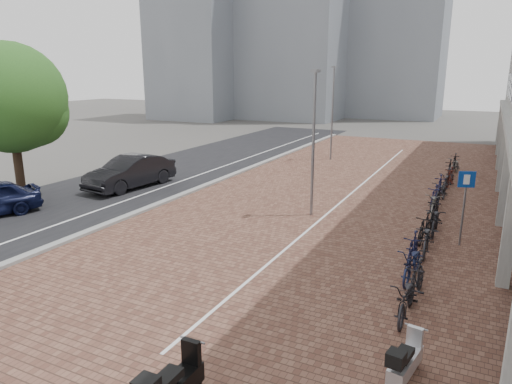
# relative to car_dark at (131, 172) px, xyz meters

# --- Properties ---
(ground) EXTENTS (140.00, 140.00, 0.00)m
(ground) POSITION_rel_car_dark_xyz_m (8.52, -8.41, -0.84)
(ground) COLOR #474442
(ground) RESTS_ON ground
(plaza_brick) EXTENTS (14.50, 42.00, 0.04)m
(plaza_brick) POSITION_rel_car_dark_xyz_m (10.52, 3.59, -0.83)
(plaza_brick) COLOR brown
(plaza_brick) RESTS_ON ground
(street_asphalt) EXTENTS (8.00, 50.00, 0.03)m
(street_asphalt) POSITION_rel_car_dark_xyz_m (-0.48, 3.59, -0.83)
(street_asphalt) COLOR black
(street_asphalt) RESTS_ON ground
(curb) EXTENTS (0.35, 42.00, 0.14)m
(curb) POSITION_rel_car_dark_xyz_m (3.42, 3.59, -0.77)
(curb) COLOR gray
(curb) RESTS_ON ground
(lane_line) EXTENTS (0.12, 44.00, 0.00)m
(lane_line) POSITION_rel_car_dark_xyz_m (1.52, 3.59, -0.82)
(lane_line) COLOR white
(lane_line) RESTS_ON street_asphalt
(parking_line) EXTENTS (0.10, 30.00, 0.00)m
(parking_line) POSITION_rel_car_dark_xyz_m (10.72, 3.59, -0.80)
(parking_line) COLOR white
(parking_line) RESTS_ON plaza_brick
(bg_towers) EXTENTS (33.00, 23.00, 32.00)m
(bg_towers) POSITION_rel_car_dark_xyz_m (-5.82, 40.53, 13.13)
(bg_towers) COLOR gray
(bg_towers) RESTS_ON ground
(car_dark) EXTENTS (2.30, 5.24, 1.67)m
(car_dark) POSITION_rel_car_dark_xyz_m (0.00, 0.00, 0.00)
(car_dark) COLOR black
(car_dark) RESTS_ON ground
(scooter_front) EXTENTS (0.69, 1.52, 1.01)m
(scooter_front) POSITION_rel_car_dark_xyz_m (15.54, -10.02, -0.33)
(scooter_front) COLOR #BBBCC1
(scooter_front) RESTS_ON ground
(parking_sign) EXTENTS (0.54, 0.24, 2.68)m
(parking_sign) POSITION_rel_car_dark_xyz_m (16.02, -1.49, 0.99)
(parking_sign) COLOR slate
(parking_sign) RESTS_ON ground
(lamp_near) EXTENTS (0.12, 0.12, 5.95)m
(lamp_near) POSITION_rel_car_dark_xyz_m (10.15, -0.44, 2.14)
(lamp_near) COLOR gray
(lamp_near) RESTS_ON ground
(lamp_far) EXTENTS (0.12, 0.12, 6.21)m
(lamp_far) POSITION_rel_car_dark_xyz_m (6.95, 12.30, 2.27)
(lamp_far) COLOR gray
(lamp_far) RESTS_ON ground
(street_tree) EXTENTS (5.00, 5.00, 7.27)m
(street_tree) POSITION_rel_car_dark_xyz_m (-2.95, -4.00, 3.78)
(street_tree) COLOR #382619
(street_tree) RESTS_ON ground
(bike_row) EXTENTS (1.16, 21.42, 1.05)m
(bike_row) POSITION_rel_car_dark_xyz_m (14.93, 2.24, -0.32)
(bike_row) COLOR black
(bike_row) RESTS_ON ground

